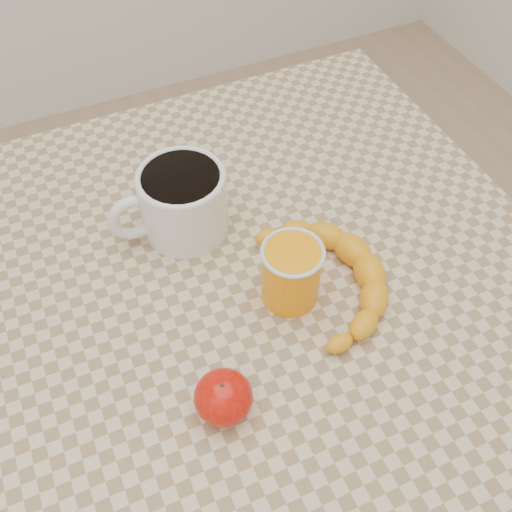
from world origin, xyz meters
name	(u,v)px	position (x,y,z in m)	size (l,w,h in m)	color
ground	(256,456)	(0.00, 0.00, 0.00)	(3.00, 3.00, 0.00)	tan
table	(256,300)	(0.00, 0.00, 0.66)	(0.80, 0.80, 0.75)	#C9B38E
coffee_mug	(181,200)	(-0.06, 0.10, 0.81)	(0.17, 0.12, 0.10)	white
orange_juice_glass	(291,273)	(0.02, -0.06, 0.80)	(0.08, 0.08, 0.09)	orange
apple	(223,397)	(-0.12, -0.17, 0.78)	(0.08, 0.08, 0.06)	#A70805
banana	(329,277)	(0.07, -0.07, 0.77)	(0.21, 0.27, 0.04)	#F0A215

